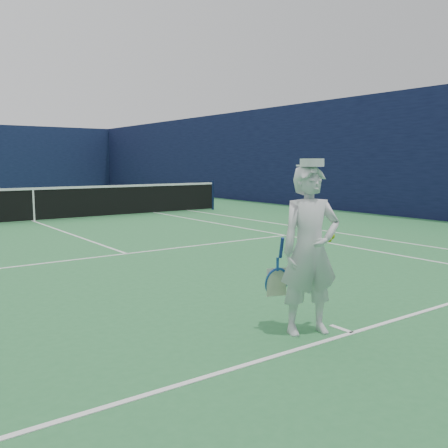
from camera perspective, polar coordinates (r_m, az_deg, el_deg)
name	(u,v)px	position (r m, az deg, el deg)	size (l,w,h in m)	color
ground	(34,222)	(15.76, -20.85, 0.26)	(80.00, 80.00, 0.00)	#2B733D
court_markings	(34,221)	(15.76, -20.85, 0.27)	(11.03, 23.83, 0.01)	white
windscreen_fence	(31,153)	(15.66, -21.18, 7.54)	(20.12, 36.12, 4.00)	#0E1534
tennis_net	(34,203)	(15.70, -20.94, 2.27)	(12.88, 0.09, 1.07)	#141E4C
tennis_player	(310,250)	(5.15, 9.79, -2.90)	(0.73, 0.68, 1.79)	silver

